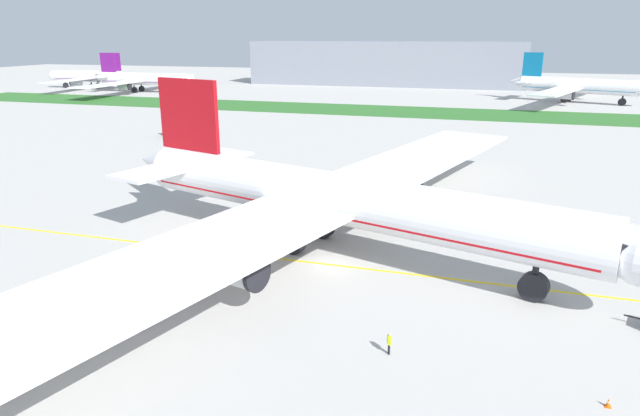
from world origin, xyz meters
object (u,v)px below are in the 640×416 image
object	(u,v)px
ground_crew_wingwalker_port	(389,341)
parked_airliner_far_left	(90,76)
airliner_foreground	(333,199)
service_truck_baggage_loader	(172,129)
traffic_cone_port_wing	(608,403)
parked_airliner_far_centre	(142,79)
parked_airliner_far_right	(575,86)

from	to	relation	value
ground_crew_wingwalker_port	parked_airliner_far_left	xyz separation A→B (m)	(-148.75, 159.12, 3.78)
airliner_foreground	service_truck_baggage_loader	distance (m)	73.48
airliner_foreground	traffic_cone_port_wing	world-z (taller)	airliner_foreground
ground_crew_wingwalker_port	parked_airliner_far_centre	distance (m)	192.66
service_truck_baggage_loader	traffic_cone_port_wing	bearing A→B (deg)	-45.27
airliner_foreground	traffic_cone_port_wing	xyz separation A→B (m)	(21.80, -18.95, -5.20)
traffic_cone_port_wing	parked_airliner_far_centre	size ratio (longest dim) A/B	0.01
traffic_cone_port_wing	ground_crew_wingwalker_port	bearing A→B (deg)	171.71
parked_airliner_far_centre	parked_airliner_far_right	world-z (taller)	parked_airliner_far_right
ground_crew_wingwalker_port	service_truck_baggage_loader	xyz separation A→B (m)	(-58.66, 70.64, 0.67)
service_truck_baggage_loader	parked_airliner_far_left	xyz separation A→B (m)	(-90.09, 88.48, 3.10)
parked_airliner_far_centre	ground_crew_wingwalker_port	bearing A→B (deg)	-51.73
traffic_cone_port_wing	service_truck_baggage_loader	size ratio (longest dim) A/B	0.11
parked_airliner_far_left	parked_airliner_far_centre	xyz separation A→B (m)	(29.44, -7.90, 0.11)
traffic_cone_port_wing	parked_airliner_far_centre	bearing A→B (deg)	130.87
airliner_foreground	parked_airliner_far_right	world-z (taller)	airliner_foreground
ground_crew_wingwalker_port	parked_airliner_far_right	size ratio (longest dim) A/B	0.02
parked_airliner_far_right	airliner_foreground	bearing A→B (deg)	-105.66
airliner_foreground	traffic_cone_port_wing	distance (m)	29.35
service_truck_baggage_loader	parked_airliner_far_centre	distance (m)	100.91
parked_airliner_far_left	parked_airliner_far_right	distance (m)	180.77
ground_crew_wingwalker_port	parked_airliner_far_centre	xyz separation A→B (m)	(-119.31, 151.22, 3.88)
service_truck_baggage_loader	parked_airliner_far_centre	size ratio (longest dim) A/B	0.08
parked_airliner_far_centre	parked_airliner_far_right	bearing A→B (deg)	3.97
airliner_foreground	parked_airliner_far_right	size ratio (longest dim) A/B	1.38
traffic_cone_port_wing	parked_airliner_far_left	bearing A→B (deg)	135.17
traffic_cone_port_wing	service_truck_baggage_loader	distance (m)	102.16
traffic_cone_port_wing	parked_airliner_far_left	world-z (taller)	parked_airliner_far_left
service_truck_baggage_loader	parked_airliner_far_centre	world-z (taller)	parked_airliner_far_centre
traffic_cone_port_wing	parked_airliner_far_right	bearing A→B (deg)	83.46
parked_airliner_far_centre	parked_airliner_far_left	bearing A→B (deg)	164.98
service_truck_baggage_loader	parked_airliner_far_right	world-z (taller)	parked_airliner_far_right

